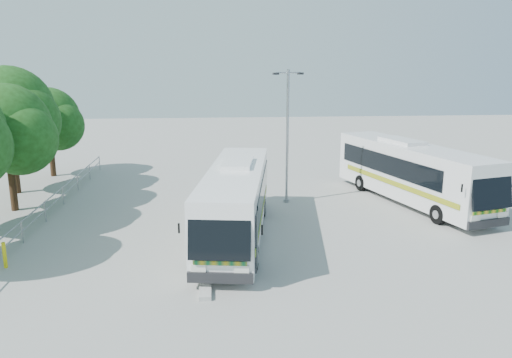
{
  "coord_description": "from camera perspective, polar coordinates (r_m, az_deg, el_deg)",
  "views": [
    {
      "loc": [
        -1.97,
        -20.67,
        7.38
      ],
      "look_at": [
        0.12,
        2.93,
        1.9
      ],
      "focal_mm": 35.0,
      "sensor_mm": 36.0,
      "label": 1
    }
  ],
  "objects": [
    {
      "name": "ground",
      "position": [
        22.04,
        0.35,
        -6.55
      ],
      "size": [
        100.0,
        100.0,
        0.0
      ],
      "primitive_type": "plane",
      "color": "gray",
      "rests_on": "ground"
    },
    {
      "name": "tree_far_c",
      "position": [
        27.87,
        -26.51,
        5.22
      ],
      "size": [
        4.97,
        4.69,
        6.49
      ],
      "color": "#382314",
      "rests_on": "ground"
    },
    {
      "name": "bollard",
      "position": [
        20.81,
        -26.8,
        -7.77
      ],
      "size": [
        0.14,
        0.14,
        0.99
      ],
      "primitive_type": "cylinder",
      "rotation": [
        0.0,
        0.0,
        -0.01
      ],
      "color": "yellow",
      "rests_on": "ground"
    },
    {
      "name": "tree_far_d",
      "position": [
        31.68,
        -26.24,
        7.04
      ],
      "size": [
        5.62,
        5.3,
        7.33
      ],
      "color": "#382314",
      "rests_on": "ground"
    },
    {
      "name": "coach_main",
      "position": [
        21.47,
        -2.31,
        -2.42
      ],
      "size": [
        3.8,
        11.18,
        3.05
      ],
      "rotation": [
        0.0,
        0.0,
        -0.15
      ],
      "color": "white",
      "rests_on": "ground"
    },
    {
      "name": "railing",
      "position": [
        26.78,
        -22.36,
        -2.35
      ],
      "size": [
        0.06,
        22.0,
        1.0
      ],
      "color": "gray",
      "rests_on": "ground"
    },
    {
      "name": "tree_far_e",
      "position": [
        35.77,
        -22.53,
        6.43
      ],
      "size": [
        4.54,
        4.28,
        5.92
      ],
      "color": "#382314",
      "rests_on": "ground"
    },
    {
      "name": "lamppost",
      "position": [
        26.59,
        3.62,
        5.53
      ],
      "size": [
        1.7,
        0.69,
        7.12
      ],
      "rotation": [
        0.0,
        0.0,
        0.32
      ],
      "color": "gray",
      "rests_on": "ground"
    },
    {
      "name": "coach_adjacent",
      "position": [
        28.12,
        17.29,
        0.84
      ],
      "size": [
        5.11,
        11.61,
        3.17
      ],
      "rotation": [
        0.0,
        0.0,
        0.26
      ],
      "color": "silver",
      "rests_on": "ground"
    },
    {
      "name": "kerb_divider",
      "position": [
        23.82,
        -5.64,
        -4.91
      ],
      "size": [
        0.4,
        16.0,
        0.15
      ],
      "primitive_type": "cube",
      "color": "#B2B2AD",
      "rests_on": "ground"
    }
  ]
}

